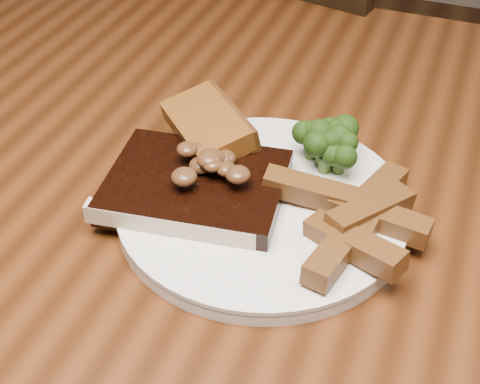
{
  "coord_description": "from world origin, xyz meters",
  "views": [
    {
      "loc": [
        0.14,
        -0.42,
        1.14
      ],
      "look_at": [
        -0.01,
        -0.02,
        0.78
      ],
      "focal_mm": 50.0,
      "sensor_mm": 36.0,
      "label": 1
    }
  ],
  "objects_px": {
    "garlic_bread": "(207,142)",
    "chair_far": "(271,87)",
    "plate": "(262,207)",
    "potato_wedges": "(337,225)",
    "dining_table": "(256,280)",
    "steak": "(196,187)"
  },
  "relations": [
    {
      "from": "dining_table",
      "to": "garlic_bread",
      "type": "distance_m",
      "value": 0.14
    },
    {
      "from": "steak",
      "to": "potato_wedges",
      "type": "height_order",
      "value": "potato_wedges"
    },
    {
      "from": "dining_table",
      "to": "chair_far",
      "type": "bearing_deg",
      "value": 107.05
    },
    {
      "from": "dining_table",
      "to": "steak",
      "type": "bearing_deg",
      "value": -162.94
    },
    {
      "from": "dining_table",
      "to": "potato_wedges",
      "type": "height_order",
      "value": "potato_wedges"
    },
    {
      "from": "potato_wedges",
      "to": "plate",
      "type": "bearing_deg",
      "value": 165.63
    },
    {
      "from": "garlic_bread",
      "to": "chair_far",
      "type": "bearing_deg",
      "value": 144.99
    },
    {
      "from": "steak",
      "to": "garlic_bread",
      "type": "height_order",
      "value": "same"
    },
    {
      "from": "chair_far",
      "to": "garlic_bread",
      "type": "xyz_separation_m",
      "value": [
        0.11,
        -0.54,
        0.27
      ]
    },
    {
      "from": "chair_far",
      "to": "plate",
      "type": "bearing_deg",
      "value": 118.89
    },
    {
      "from": "dining_table",
      "to": "garlic_bread",
      "type": "bearing_deg",
      "value": 144.78
    },
    {
      "from": "plate",
      "to": "garlic_bread",
      "type": "height_order",
      "value": "garlic_bread"
    },
    {
      "from": "steak",
      "to": "dining_table",
      "type": "bearing_deg",
      "value": 9.35
    },
    {
      "from": "plate",
      "to": "potato_wedges",
      "type": "distance_m",
      "value": 0.07
    },
    {
      "from": "chair_far",
      "to": "garlic_bread",
      "type": "height_order",
      "value": "chair_far"
    },
    {
      "from": "chair_far",
      "to": "plate",
      "type": "xyz_separation_m",
      "value": [
        0.19,
        -0.6,
        0.25
      ]
    },
    {
      "from": "dining_table",
      "to": "steak",
      "type": "xyz_separation_m",
      "value": [
        -0.05,
        -0.02,
        0.12
      ]
    },
    {
      "from": "chair_far",
      "to": "plate",
      "type": "relative_size",
      "value": 3.59
    },
    {
      "from": "plate",
      "to": "steak",
      "type": "height_order",
      "value": "steak"
    },
    {
      "from": "plate",
      "to": "garlic_bread",
      "type": "bearing_deg",
      "value": 145.26
    },
    {
      "from": "garlic_bread",
      "to": "dining_table",
      "type": "bearing_deg",
      "value": 8.1
    },
    {
      "from": "chair_far",
      "to": "plate",
      "type": "height_order",
      "value": "chair_far"
    }
  ]
}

